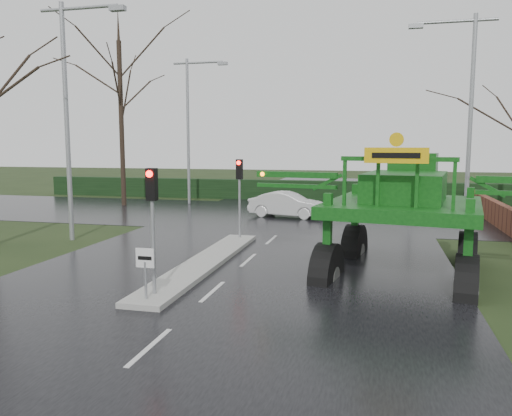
% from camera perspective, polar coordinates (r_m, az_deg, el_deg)
% --- Properties ---
extents(ground, '(140.00, 140.00, 0.00)m').
position_cam_1_polar(ground, '(14.30, -4.98, -9.57)').
color(ground, black).
rests_on(ground, ground).
extents(road_main, '(14.00, 80.00, 0.02)m').
position_cam_1_polar(road_main, '(23.74, 2.78, -2.80)').
color(road_main, black).
rests_on(road_main, ground).
extents(road_cross, '(80.00, 12.00, 0.02)m').
position_cam_1_polar(road_cross, '(29.58, 4.99, -0.83)').
color(road_cross, black).
rests_on(road_cross, ground).
extents(median_island, '(1.20, 10.00, 0.16)m').
position_cam_1_polar(median_island, '(17.42, -5.88, -6.23)').
color(median_island, gray).
rests_on(median_island, ground).
extents(hedge_row, '(44.00, 0.90, 1.50)m').
position_cam_1_polar(hedge_row, '(37.37, 6.88, 1.96)').
color(hedge_row, black).
rests_on(hedge_row, ground).
extents(brick_wall, '(0.40, 20.00, 1.20)m').
position_cam_1_polar(brick_wall, '(29.80, 25.39, -0.29)').
color(brick_wall, '#592D1E').
rests_on(brick_wall, ground).
extents(keep_left_sign, '(0.50, 0.07, 1.35)m').
position_cam_1_polar(keep_left_sign, '(13.17, -12.54, -6.41)').
color(keep_left_sign, gray).
rests_on(keep_left_sign, ground).
extents(traffic_signal_near, '(0.26, 0.33, 3.52)m').
position_cam_1_polar(traffic_signal_near, '(13.34, -11.79, 0.47)').
color(traffic_signal_near, gray).
rests_on(traffic_signal_near, ground).
extents(traffic_signal_mid, '(0.26, 0.33, 3.52)m').
position_cam_1_polar(traffic_signal_mid, '(21.29, -1.91, 3.07)').
color(traffic_signal_mid, gray).
rests_on(traffic_signal_mid, ground).
extents(traffic_signal_far, '(0.26, 0.33, 3.52)m').
position_cam_1_polar(traffic_signal_far, '(33.07, 17.36, 4.21)').
color(traffic_signal_far, gray).
rests_on(traffic_signal_far, ground).
extents(street_light_left_near, '(3.85, 0.30, 10.00)m').
position_cam_1_polar(street_light_left_near, '(22.85, -20.27, 11.45)').
color(street_light_left_near, gray).
rests_on(street_light_left_near, ground).
extents(street_light_right, '(3.85, 0.30, 10.00)m').
position_cam_1_polar(street_light_right, '(25.31, 22.69, 10.88)').
color(street_light_right, gray).
rests_on(street_light_right, ground).
extents(street_light_left_far, '(3.85, 0.30, 10.00)m').
position_cam_1_polar(street_light_left_far, '(35.34, -7.33, 10.16)').
color(street_light_left_far, gray).
rests_on(street_light_left_far, ground).
extents(tree_left_far, '(7.70, 7.70, 13.26)m').
position_cam_1_polar(tree_left_far, '(35.41, -15.21, 11.84)').
color(tree_left_far, black).
rests_on(tree_left_far, ground).
extents(crop_sprayer, '(9.89, 6.89, 5.58)m').
position_cam_1_polar(crop_sprayer, '(15.60, 8.50, 1.68)').
color(crop_sprayer, black).
rests_on(crop_sprayer, ground).
extents(white_sedan, '(4.57, 2.25, 1.44)m').
position_cam_1_polar(white_sedan, '(28.76, 3.58, -1.06)').
color(white_sedan, silver).
rests_on(white_sedan, ground).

